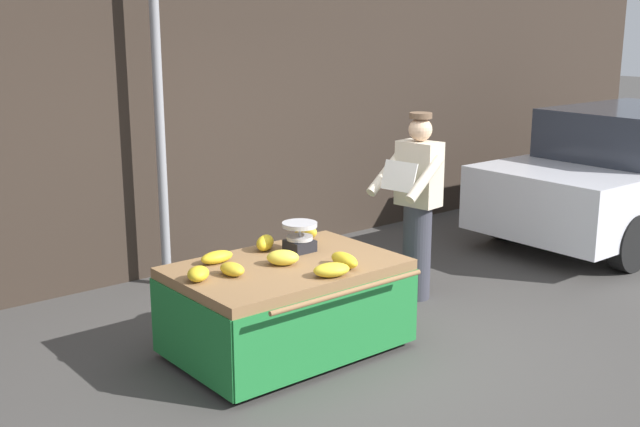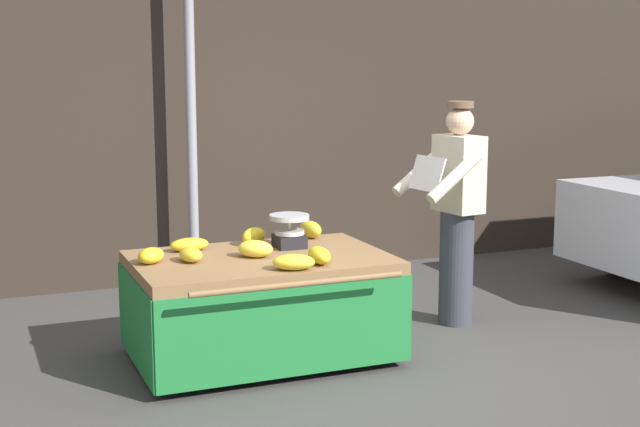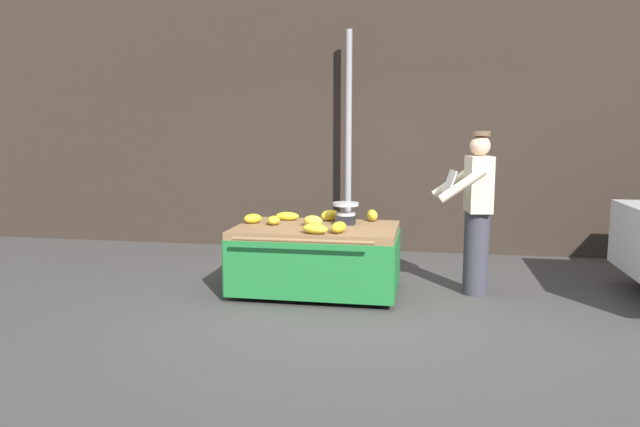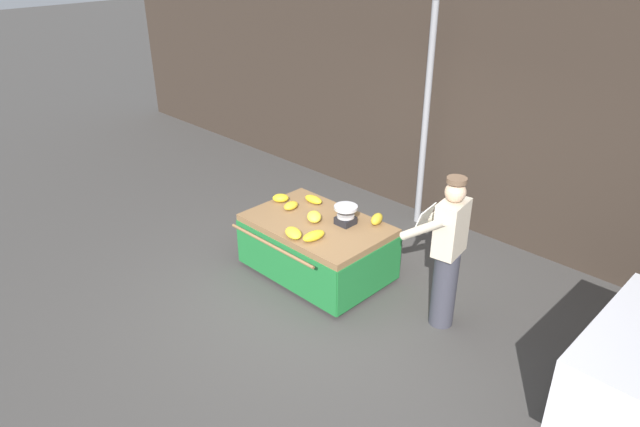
% 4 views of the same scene
% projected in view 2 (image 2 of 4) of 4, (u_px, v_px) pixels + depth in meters
% --- Properties ---
extents(ground_plane, '(60.00, 60.00, 0.00)m').
position_uv_depth(ground_plane, '(352.00, 371.00, 5.86)').
color(ground_plane, '#423F3D').
extents(back_wall, '(16.00, 0.24, 3.87)m').
position_uv_depth(back_wall, '(222.00, 70.00, 8.18)').
color(back_wall, '#332821').
rests_on(back_wall, ground).
extents(street_pole, '(0.09, 0.09, 3.06)m').
position_uv_depth(street_pole, '(191.00, 117.00, 7.71)').
color(street_pole, gray).
rests_on(street_pole, ground).
extents(banana_cart, '(1.71, 1.32, 0.72)m').
position_uv_depth(banana_cart, '(261.00, 284.00, 6.01)').
color(banana_cart, olive).
rests_on(banana_cart, ground).
extents(weighing_scale, '(0.28, 0.28, 0.23)m').
position_uv_depth(weighing_scale, '(289.00, 231.00, 6.24)').
color(weighing_scale, black).
rests_on(weighing_scale, banana_cart).
extents(banana_bunch_0, '(0.29, 0.29, 0.11)m').
position_uv_depth(banana_bunch_0, '(255.00, 249.00, 5.95)').
color(banana_bunch_0, yellow).
rests_on(banana_bunch_0, banana_cart).
extents(banana_bunch_1, '(0.27, 0.13, 0.09)m').
position_uv_depth(banana_bunch_1, '(189.00, 245.00, 6.13)').
color(banana_bunch_1, gold).
rests_on(banana_bunch_1, banana_cart).
extents(banana_bunch_2, '(0.17, 0.24, 0.13)m').
position_uv_depth(banana_bunch_2, '(310.00, 230.00, 6.59)').
color(banana_bunch_2, gold).
rests_on(banana_bunch_2, banana_cart).
extents(banana_bunch_3, '(0.31, 0.25, 0.10)m').
position_uv_depth(banana_bunch_3, '(294.00, 262.00, 5.59)').
color(banana_bunch_3, yellow).
rests_on(banana_bunch_3, banana_cart).
extents(banana_bunch_4, '(0.16, 0.23, 0.10)m').
position_uv_depth(banana_bunch_4, '(191.00, 255.00, 5.81)').
color(banana_bunch_4, gold).
rests_on(banana_bunch_4, banana_cart).
extents(banana_bunch_5, '(0.25, 0.23, 0.12)m').
position_uv_depth(banana_bunch_5, '(254.00, 236.00, 6.35)').
color(banana_bunch_5, gold).
rests_on(banana_bunch_5, banana_cart).
extents(banana_bunch_6, '(0.17, 0.31, 0.11)m').
position_uv_depth(banana_bunch_6, '(319.00, 255.00, 5.77)').
color(banana_bunch_6, gold).
rests_on(banana_bunch_6, banana_cart).
extents(banana_bunch_7, '(0.25, 0.25, 0.10)m').
position_uv_depth(banana_bunch_7, '(151.00, 256.00, 5.76)').
color(banana_bunch_7, gold).
rests_on(banana_bunch_7, banana_cart).
extents(vendor_person, '(0.63, 0.57, 1.71)m').
position_uv_depth(vendor_person, '(456.00, 212.00, 6.78)').
color(vendor_person, '#383842').
rests_on(vendor_person, ground).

